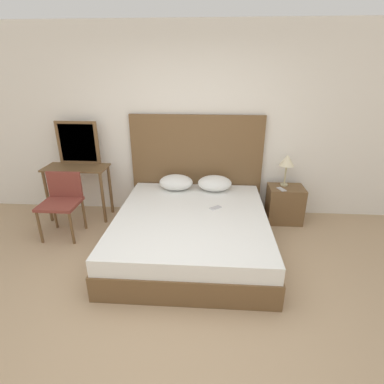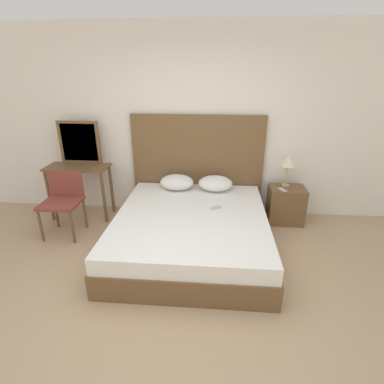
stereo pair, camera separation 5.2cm
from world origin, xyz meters
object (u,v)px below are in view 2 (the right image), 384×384
at_px(bed, 191,231).
at_px(phone_on_bed, 216,208).
at_px(table_lamp, 288,162).
at_px(chair, 63,198).
at_px(nightstand, 286,205).
at_px(phone_on_nightstand, 282,190).
at_px(vanity_desk, 79,177).

height_order(bed, phone_on_bed, phone_on_bed).
bearing_deg(table_lamp, chair, -168.17).
xyz_separation_m(phone_on_bed, nightstand, (1.02, 0.62, -0.21)).
height_order(nightstand, table_lamp, table_lamp).
xyz_separation_m(nightstand, chair, (-3.05, -0.56, 0.24)).
bearing_deg(phone_on_bed, phone_on_nightstand, 29.84).
bearing_deg(table_lamp, nightstand, -72.05).
relative_size(phone_on_nightstand, chair, 0.20).
relative_size(table_lamp, chair, 0.54).
bearing_deg(vanity_desk, phone_on_nightstand, -0.55).
bearing_deg(table_lamp, phone_on_bed, -144.87).
bearing_deg(nightstand, phone_on_nightstand, -135.40).
bearing_deg(bed, table_lamp, 34.79).
xyz_separation_m(nightstand, table_lamp, (-0.02, 0.08, 0.63)).
distance_m(table_lamp, phone_on_nightstand, 0.40).
bearing_deg(vanity_desk, bed, -23.56).
relative_size(bed, nightstand, 3.86).
xyz_separation_m(vanity_desk, chair, (-0.02, -0.49, -0.12)).
bearing_deg(table_lamp, vanity_desk, -177.30).
bearing_deg(bed, nightstand, 31.97).
distance_m(bed, chair, 1.78).
relative_size(bed, chair, 2.46).
bearing_deg(nightstand, chair, -169.63).
bearing_deg(vanity_desk, phone_on_bed, -15.44).
xyz_separation_m(bed, chair, (-1.74, 0.26, 0.27)).
relative_size(nightstand, vanity_desk, 0.60).
height_order(nightstand, phone_on_nightstand, phone_on_nightstand).
bearing_deg(phone_on_nightstand, nightstand, 44.60).
distance_m(bed, phone_on_bed, 0.43).
distance_m(table_lamp, chair, 3.11).
bearing_deg(phone_on_nightstand, bed, -149.23).
distance_m(vanity_desk, chair, 0.51).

